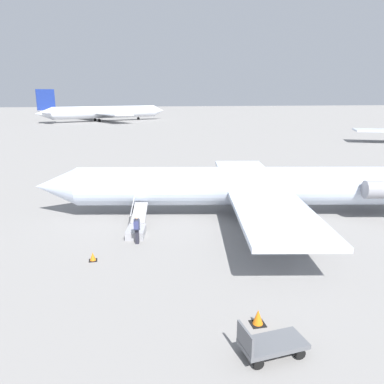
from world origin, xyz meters
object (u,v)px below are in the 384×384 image
object	(u,v)px
airplane_far_right	(104,112)
passenger	(137,227)
airplane_main	(254,186)
luggage_cart	(270,344)
boarding_stairs	(137,228)

from	to	relation	value
airplane_far_right	passenger	distance (m)	114.85
airplane_main	luggage_cart	distance (m)	15.76
boarding_stairs	luggage_cart	world-z (taller)	boarding_stairs
passenger	luggage_cart	xyz separation A→B (m)	(-3.63, 10.89, -0.54)
boarding_stairs	airplane_far_right	bearing A→B (deg)	13.16
airplane_main	airplane_far_right	bearing A→B (deg)	-72.35
airplane_main	airplane_far_right	world-z (taller)	airplane_far_right
airplane_far_right	luggage_cart	xyz separation A→B (m)	(-6.79, 125.68, -2.69)
boarding_stairs	passenger	bearing A→B (deg)	-171.43
airplane_far_right	luggage_cart	distance (m)	125.89
passenger	boarding_stairs	bearing A→B (deg)	8.57
airplane_main	boarding_stairs	size ratio (longest dim) A/B	7.28
luggage_cart	airplane_far_right	bearing A→B (deg)	-92.77
airplane_main	airplane_far_right	size ratio (longest dim) A/B	0.67
airplane_far_right	luggage_cart	world-z (taller)	airplane_far_right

